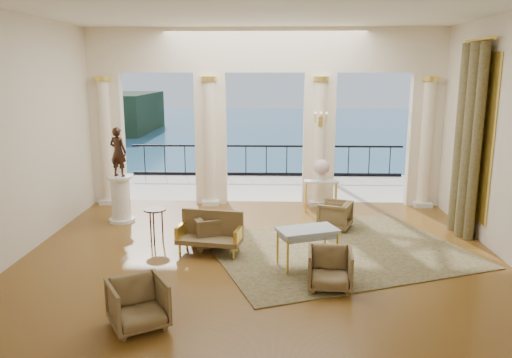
{
  "coord_description": "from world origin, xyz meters",
  "views": [
    {
      "loc": [
        0.21,
        -9.0,
        3.44
      ],
      "look_at": [
        -0.12,
        0.6,
        1.35
      ],
      "focal_mm": 35.0,
      "sensor_mm": 36.0,
      "label": 1
    }
  ],
  "objects_px": {
    "pedestal": "(121,200)",
    "side_table": "(155,214)",
    "armchair_c": "(335,214)",
    "console_table": "(321,186)",
    "armchair_a": "(138,302)",
    "game_table": "(307,233)",
    "armchair_d": "(211,229)",
    "armchair_b": "(330,267)",
    "statue": "(118,152)",
    "settee": "(210,233)"
  },
  "relations": [
    {
      "from": "console_table",
      "to": "armchair_c",
      "type": "bearing_deg",
      "value": -83.7
    },
    {
      "from": "armchair_d",
      "to": "game_table",
      "type": "distance_m",
      "value": 2.12
    },
    {
      "from": "armchair_b",
      "to": "game_table",
      "type": "relative_size",
      "value": 0.61
    },
    {
      "from": "armchair_a",
      "to": "settee",
      "type": "distance_m",
      "value": 2.96
    },
    {
      "from": "settee",
      "to": "pedestal",
      "type": "xyz_separation_m",
      "value": [
        -2.32,
        1.96,
        0.12
      ]
    },
    {
      "from": "armchair_c",
      "to": "settee",
      "type": "height_order",
      "value": "settee"
    },
    {
      "from": "armchair_d",
      "to": "pedestal",
      "type": "relative_size",
      "value": 0.67
    },
    {
      "from": "armchair_c",
      "to": "armchair_d",
      "type": "xyz_separation_m",
      "value": [
        -2.6,
        -1.23,
        0.02
      ]
    },
    {
      "from": "armchair_b",
      "to": "pedestal",
      "type": "relative_size",
      "value": 0.66
    },
    {
      "from": "armchair_b",
      "to": "statue",
      "type": "distance_m",
      "value": 5.79
    },
    {
      "from": "console_table",
      "to": "armchair_d",
      "type": "bearing_deg",
      "value": -134.28
    },
    {
      "from": "game_table",
      "to": "statue",
      "type": "bearing_deg",
      "value": 126.89
    },
    {
      "from": "armchair_a",
      "to": "armchair_d",
      "type": "xyz_separation_m",
      "value": [
        0.6,
        3.25,
        -0.01
      ]
    },
    {
      "from": "armchair_a",
      "to": "pedestal",
      "type": "xyz_separation_m",
      "value": [
        -1.68,
        4.85,
        0.15
      ]
    },
    {
      "from": "armchair_c",
      "to": "console_table",
      "type": "relative_size",
      "value": 0.81
    },
    {
      "from": "armchair_a",
      "to": "side_table",
      "type": "xyz_separation_m",
      "value": [
        -0.54,
        3.39,
        0.25
      ]
    },
    {
      "from": "armchair_c",
      "to": "side_table",
      "type": "xyz_separation_m",
      "value": [
        -3.75,
        -1.08,
        0.28
      ]
    },
    {
      "from": "armchair_a",
      "to": "statue",
      "type": "distance_m",
      "value": 5.29
    },
    {
      "from": "armchair_d",
      "to": "console_table",
      "type": "xyz_separation_m",
      "value": [
        2.42,
        2.6,
        0.29
      ]
    },
    {
      "from": "armchair_c",
      "to": "game_table",
      "type": "xyz_separation_m",
      "value": [
        -0.76,
        -2.24,
        0.3
      ]
    },
    {
      "from": "game_table",
      "to": "side_table",
      "type": "height_order",
      "value": "side_table"
    },
    {
      "from": "armchair_b",
      "to": "settee",
      "type": "distance_m",
      "value": 2.61
    },
    {
      "from": "console_table",
      "to": "armchair_a",
      "type": "bearing_deg",
      "value": -118.74
    },
    {
      "from": "pedestal",
      "to": "console_table",
      "type": "xyz_separation_m",
      "value": [
        4.71,
        1.0,
        0.14
      ]
    },
    {
      "from": "armchair_d",
      "to": "settee",
      "type": "xyz_separation_m",
      "value": [
        0.03,
        -0.35,
        0.04
      ]
    },
    {
      "from": "side_table",
      "to": "armchair_b",
      "type": "bearing_deg",
      "value": -31.72
    },
    {
      "from": "armchair_d",
      "to": "side_table",
      "type": "height_order",
      "value": "armchair_d"
    },
    {
      "from": "armchair_c",
      "to": "console_table",
      "type": "distance_m",
      "value": 1.42
    },
    {
      "from": "armchair_a",
      "to": "settee",
      "type": "bearing_deg",
      "value": 46.67
    },
    {
      "from": "armchair_b",
      "to": "armchair_c",
      "type": "height_order",
      "value": "armchair_b"
    },
    {
      "from": "game_table",
      "to": "pedestal",
      "type": "distance_m",
      "value": 4.89
    },
    {
      "from": "armchair_b",
      "to": "armchair_d",
      "type": "distance_m",
      "value": 2.86
    },
    {
      "from": "armchair_b",
      "to": "armchair_d",
      "type": "relative_size",
      "value": 0.98
    },
    {
      "from": "armchair_b",
      "to": "pedestal",
      "type": "bearing_deg",
      "value": 146.0
    },
    {
      "from": "armchair_a",
      "to": "armchair_c",
      "type": "xyz_separation_m",
      "value": [
        3.21,
        4.48,
        -0.03
      ]
    },
    {
      "from": "statue",
      "to": "pedestal",
      "type": "bearing_deg",
      "value": -0.0
    },
    {
      "from": "armchair_b",
      "to": "armchair_d",
      "type": "bearing_deg",
      "value": 142.84
    },
    {
      "from": "game_table",
      "to": "console_table",
      "type": "xyz_separation_m",
      "value": [
        0.58,
        3.61,
        0.02
      ]
    },
    {
      "from": "armchair_a",
      "to": "game_table",
      "type": "bearing_deg",
      "value": 11.54
    },
    {
      "from": "game_table",
      "to": "pedestal",
      "type": "relative_size",
      "value": 1.08
    },
    {
      "from": "settee",
      "to": "game_table",
      "type": "xyz_separation_m",
      "value": [
        1.81,
        -0.65,
        0.24
      ]
    },
    {
      "from": "pedestal",
      "to": "side_table",
      "type": "distance_m",
      "value": 1.85
    },
    {
      "from": "armchair_a",
      "to": "settee",
      "type": "height_order",
      "value": "settee"
    },
    {
      "from": "game_table",
      "to": "console_table",
      "type": "distance_m",
      "value": 3.66
    },
    {
      "from": "settee",
      "to": "side_table",
      "type": "height_order",
      "value": "settee"
    },
    {
      "from": "pedestal",
      "to": "statue",
      "type": "relative_size",
      "value": 0.96
    },
    {
      "from": "game_table",
      "to": "armchair_b",
      "type": "bearing_deg",
      "value": -91.71
    },
    {
      "from": "armchair_a",
      "to": "side_table",
      "type": "relative_size",
      "value": 1.03
    },
    {
      "from": "settee",
      "to": "pedestal",
      "type": "height_order",
      "value": "pedestal"
    },
    {
      "from": "armchair_c",
      "to": "armchair_d",
      "type": "distance_m",
      "value": 2.88
    }
  ]
}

